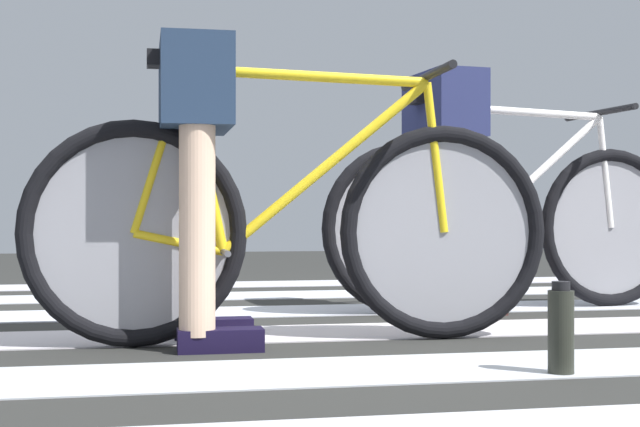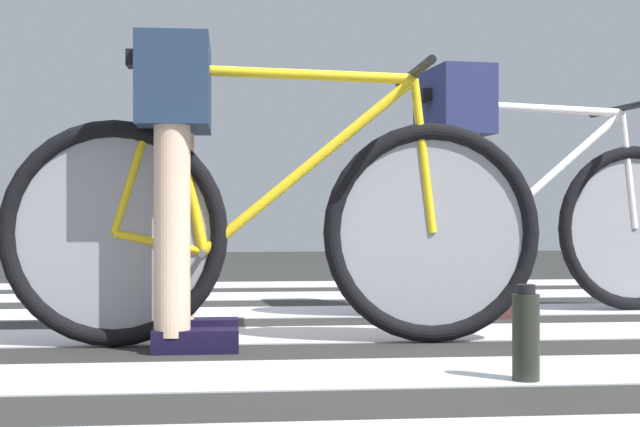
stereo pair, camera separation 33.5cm
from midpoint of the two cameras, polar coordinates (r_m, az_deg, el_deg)
name	(u,v)px [view 1 (the left image)]	position (r m, az deg, el deg)	size (l,w,h in m)	color
ground	(317,333)	(3.25, -3.10, -7.63)	(18.00, 14.00, 0.02)	#292927
crosswalk_markings	(310,321)	(3.53, -3.31, -6.81)	(5.45, 4.23, 0.00)	silver
bicycle_1_of_2	(293,224)	(2.91, -4.99, -0.69)	(1.74, 0.52, 0.93)	black
cyclist_1_of_2	(196,149)	(2.90, -11.11, 4.06)	(0.31, 0.41, 0.97)	beige
bicycle_2_of_2	(510,222)	(3.97, 9.66, -0.53)	(1.73, 0.52, 0.93)	black
cyclist_2_of_2	(445,158)	(3.84, 5.53, 3.54)	(0.35, 0.43, 1.02)	tan
water_bottle	(561,330)	(2.38, 11.29, -7.32)	(0.07, 0.07, 0.24)	#272A22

